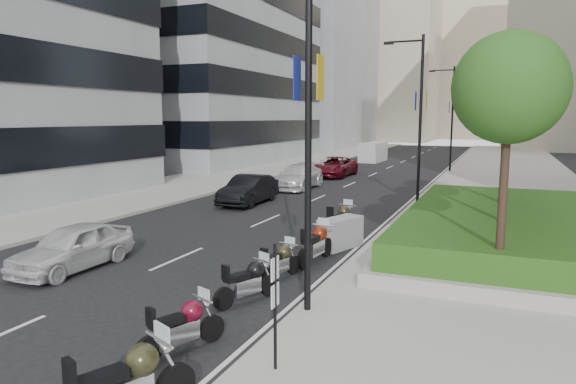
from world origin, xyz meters
The scene contains 30 objects.
ground centered at (0.00, 0.00, 0.00)m, with size 160.00×160.00×0.00m, color black.
sidewalk_right centered at (9.00, 30.00, 0.07)m, with size 10.00×100.00×0.15m, color #9E9B93.
sidewalk_left centered at (-12.00, 30.00, 0.07)m, with size 8.00×100.00×0.15m, color #9E9B93.
lane_edge centered at (3.70, 30.00, 0.01)m, with size 0.12×100.00×0.01m, color silver.
lane_centre centered at (-1.50, 30.00, 0.01)m, with size 0.12×100.00×0.01m, color silver.
building_grey_far centered at (-24.00, 70.00, 15.00)m, with size 22.00×26.00×30.00m, color gray.
building_cream_left centered at (-18.00, 100.00, 17.00)m, with size 26.00×24.00×34.00m, color #B7AD93.
building_cream_centre centered at (2.00, 120.00, 19.00)m, with size 30.00×24.00×38.00m, color #B7AD93.
planter centered at (10.00, 10.00, 0.35)m, with size 10.00×14.00×0.40m, color #A29F97.
hedge centered at (10.00, 10.00, 0.95)m, with size 9.40×13.40×0.80m, color #143F12.
tree_0 centered at (8.50, 4.00, 5.42)m, with size 2.80×2.80×6.30m.
tree_1 centered at (8.50, 8.00, 5.42)m, with size 2.80×2.80×6.30m.
tree_2 centered at (8.50, 12.00, 5.42)m, with size 2.80×2.80×6.30m.
tree_3 centered at (8.50, 16.00, 5.42)m, with size 2.80×2.80×6.30m.
lamp_post_0 centered at (4.14, 1.00, 5.07)m, with size 2.34×0.45×9.00m.
lamp_post_1 centered at (4.14, 18.00, 5.07)m, with size 2.34×0.45×9.00m.
lamp_post_2 centered at (4.14, 36.00, 5.07)m, with size 2.34×0.45×9.00m.
parking_sign centered at (4.80, -2.00, 1.46)m, with size 0.06×0.32×2.50m.
motorcycle_0 centered at (3.29, -4.21, 0.66)m, with size 1.21×2.30×1.23m.
motorcycle_1 centered at (2.68, -1.81, 0.55)m, with size 0.98×1.97×1.04m.
motorcycle_2 centered at (2.60, 1.22, 0.56)m, with size 1.01×1.96×1.04m.
motorcycle_3 centered at (2.58, 3.25, 0.54)m, with size 0.76×1.99×1.01m.
motorcycle_4 centered at (2.96, 5.38, 0.63)m, with size 0.79×2.36×1.17m.
motorcycle_5 centered at (3.16, 7.44, 0.56)m, with size 1.33×2.01×1.13m.
motorcycle_6 centered at (2.51, 9.58, 0.62)m, with size 0.87×2.31×1.17m.
car_a centered at (-3.81, 1.73, 0.72)m, with size 1.70×4.22×1.44m, color silver.
car_b centered at (-4.35, 14.82, 0.79)m, with size 1.68×4.81×1.58m, color black.
car_c centered at (-4.13, 21.67, 0.80)m, with size 2.24×5.50×1.60m, color silver.
car_d centered at (-4.07, 29.40, 0.79)m, with size 2.64×5.72×1.59m, color #5A0A18.
delivery_van centered at (-4.50, 44.45, 0.96)m, with size 2.13×5.00×2.06m.
Camera 1 is at (8.43, -10.07, 4.72)m, focal length 32.00 mm.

